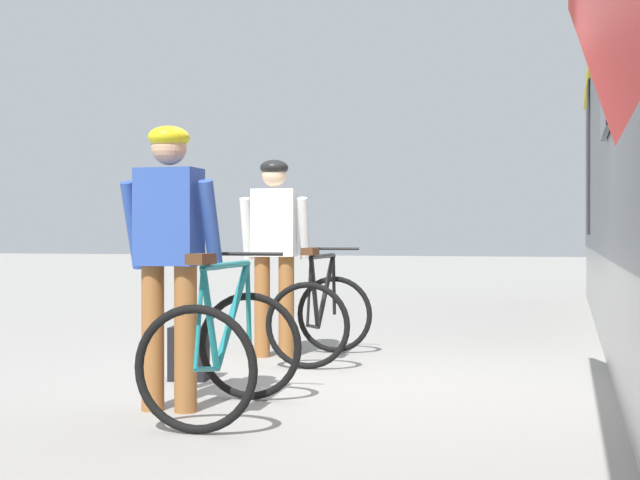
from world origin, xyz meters
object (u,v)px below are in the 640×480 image
cyclist_far_in_white (274,239)px  backpack_on_platform (189,354)px  bicycle_far_black (322,314)px  cyclist_near_in_blue (169,241)px  bicycle_near_teal (225,349)px

cyclist_far_in_white → backpack_on_platform: cyclist_far_in_white is taller
backpack_on_platform → bicycle_far_black: bearing=52.7°
cyclist_near_in_blue → cyclist_far_in_white: same height
cyclist_far_in_white → bicycle_near_teal: (0.53, -2.47, -0.65)m
cyclist_near_in_blue → backpack_on_platform: cyclist_near_in_blue is taller
bicycle_near_teal → bicycle_far_black: 2.39m
cyclist_near_in_blue → backpack_on_platform: (-0.36, 1.08, -0.85)m
backpack_on_platform → cyclist_near_in_blue: bearing=-80.8°
bicycle_far_black → cyclist_near_in_blue: bearing=-97.5°
bicycle_near_teal → bicycle_far_black: same height
cyclist_far_in_white → bicycle_near_teal: cyclist_far_in_white is taller
cyclist_far_in_white → bicycle_near_teal: bearing=-77.9°
cyclist_near_in_blue → backpack_on_platform: size_ratio=4.40×
cyclist_near_in_blue → bicycle_far_black: cyclist_near_in_blue is taller
cyclist_far_in_white → backpack_on_platform: size_ratio=4.40×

